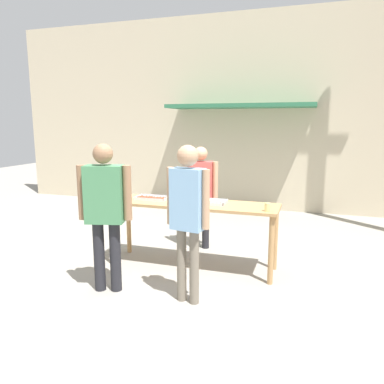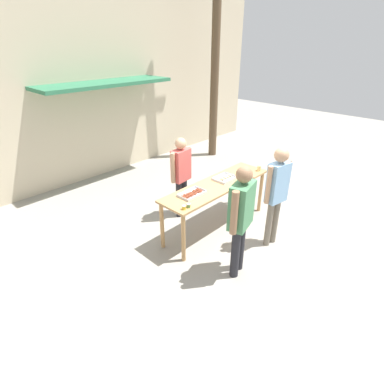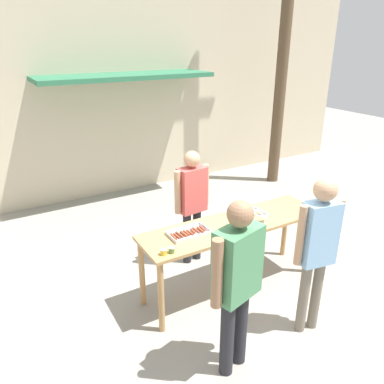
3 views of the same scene
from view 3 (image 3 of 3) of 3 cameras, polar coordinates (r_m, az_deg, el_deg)
ground_plane at (r=5.13m, az=5.98°, el=-14.11°), size 24.00×24.00×0.00m
building_facade_back at (r=7.72m, az=-11.49°, el=16.15°), size 12.00×1.11×4.50m
serving_table at (r=4.69m, az=6.39°, el=-6.05°), size 2.41×0.66×0.94m
food_tray_sausages at (r=4.35m, az=-0.58°, el=-6.26°), size 0.47×0.28×0.04m
food_tray_buns at (r=4.81m, az=8.79°, el=-3.57°), size 0.42×0.31×0.06m
condiment_jar_mustard at (r=3.97m, az=-4.39°, el=-9.10°), size 0.07×0.07×0.07m
condiment_jar_ketchup at (r=4.00m, az=-3.13°, el=-8.83°), size 0.07×0.07×0.07m
beer_cup at (r=5.14m, az=17.54°, el=-2.18°), size 0.07×0.07×0.11m
person_server_behind_table at (r=5.17m, az=0.00°, el=-0.85°), size 0.56×0.25×1.67m
person_customer_holding_hotdog at (r=3.46m, az=6.86°, el=-12.52°), size 0.63×0.35×1.81m
person_customer_with_cup at (r=4.08m, az=18.60°, el=-7.29°), size 0.52×0.26×1.81m
utility_pole at (r=8.32m, az=14.14°, el=23.84°), size 1.10×0.24×6.53m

